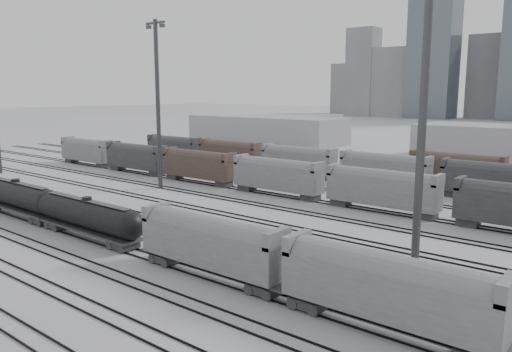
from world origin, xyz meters
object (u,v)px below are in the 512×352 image
Objects in this scene: tank_car_a at (16,195)px; tank_car_b at (88,215)px; hopper_car_b at (387,285)px; hopper_car_a at (211,241)px; light_mast_c at (423,114)px.

tank_car_a reaches higher than tank_car_b.
hopper_car_b is at bearing -0.00° from tank_car_b.
hopper_car_b is at bearing -0.00° from hopper_car_a.
light_mast_c reaches higher than hopper_car_b.
light_mast_c reaches higher than tank_car_a.
tank_car_a is 0.70× the size of light_mast_c.
hopper_car_a is 0.56× the size of light_mast_c.
hopper_car_b is (15.74, -0.00, 0.04)m from hopper_car_a.
light_mast_c is (-2.02, 10.08, 10.60)m from hopper_car_b.
hopper_car_a is (18.27, -0.00, 0.69)m from tank_car_b.
tank_car_a is 1.04× the size of tank_car_b.
tank_car_a is at bearing -168.11° from light_mast_c.
tank_car_b is at bearing 180.00° from hopper_car_b.
hopper_car_a is at bearing -143.70° from light_mast_c.
hopper_car_b reaches higher than tank_car_a.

